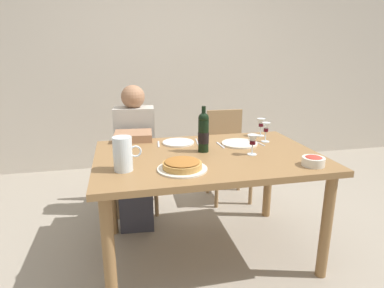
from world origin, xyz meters
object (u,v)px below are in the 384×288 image
salad_bowl (313,161)px  dinner_plate_right_setting (178,142)px  dinner_plate_left_setting (240,143)px  diner_left (135,151)px  wine_bottle (203,132)px  wine_glass_centre (266,128)px  baked_tart (182,165)px  dining_table (208,167)px  chair_right (227,149)px  chair_left (136,156)px  wine_glass_right_diner (253,141)px  wine_glass_left_diner (261,124)px  water_pitcher (123,156)px

salad_bowl → dinner_plate_right_setting: bearing=136.7°
dinner_plate_left_setting → diner_left: diner_left is taller
dinner_plate_left_setting → diner_left: 0.90m
wine_bottle → wine_glass_centre: 0.55m
baked_tart → salad_bowl: bearing=-7.6°
dining_table → wine_bottle: size_ratio=4.71×
wine_bottle → chair_right: (0.47, 0.85, -0.40)m
salad_bowl → dining_table: bearing=147.4°
dinner_plate_left_setting → diner_left: (-0.76, 0.47, -0.15)m
dining_table → wine_bottle: (-0.01, 0.07, 0.23)m
dining_table → chair_left: bearing=116.5°
wine_bottle → diner_left: 0.79m
dinner_plate_right_setting → chair_left: chair_left is taller
wine_glass_right_diner → diner_left: size_ratio=0.12×
wine_glass_right_diner → dinner_plate_left_setting: bearing=88.2°
baked_tart → dinner_plate_left_setting: size_ratio=1.11×
chair_left → wine_glass_centre: bearing=149.3°
dinner_plate_right_setting → chair_left: (-0.30, 0.58, -0.27)m
baked_tart → chair_left: chair_left is taller
chair_left → diner_left: bearing=90.8°
wine_glass_left_diner → chair_left: (-1.00, 0.51, -0.37)m
chair_right → wine_glass_left_diner: bearing=101.7°
wine_glass_right_diner → chair_right: size_ratio=0.16×
wine_glass_centre → dining_table: bearing=-158.2°
dinner_plate_right_setting → chair_left: bearing=117.1°
wine_bottle → salad_bowl: wine_bottle is taller
salad_bowl → diner_left: (-1.03, 1.02, -0.18)m
wine_bottle → diner_left: diner_left is taller
wine_glass_left_diner → dinner_plate_left_setting: wine_glass_left_diner is taller
dining_table → wine_glass_left_diner: 0.70m
salad_bowl → diner_left: 1.46m
dining_table → chair_left: size_ratio=1.72×
baked_tart → wine_glass_left_diner: (0.78, 0.64, 0.08)m
water_pitcher → chair_right: water_pitcher is taller
chair_right → diner_left: bearing=17.1°
dinner_plate_right_setting → dining_table: bearing=-64.7°
wine_glass_right_diner → chair_left: bearing=127.2°
dinner_plate_left_setting → chair_left: (-0.74, 0.71, -0.27)m
water_pitcher → dinner_plate_right_setting: size_ratio=0.85×
water_pitcher → diner_left: bearing=83.1°
salad_bowl → chair_right: chair_right is taller
wine_glass_right_diner → dinner_plate_left_setting: (0.01, 0.26, -0.09)m
wine_bottle → wine_glass_centre: bearing=15.0°
baked_tart → wine_glass_centre: wine_glass_centre is taller
water_pitcher → chair_left: water_pitcher is taller
baked_tart → diner_left: (-0.23, 0.91, -0.17)m
dinner_plate_right_setting → dinner_plate_left_setting: bearing=-15.9°
wine_glass_centre → diner_left: 1.10m
wine_glass_centre → water_pitcher: bearing=-159.7°
wine_glass_centre → wine_bottle: bearing=-165.0°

